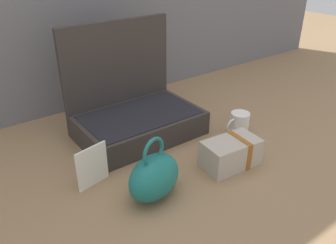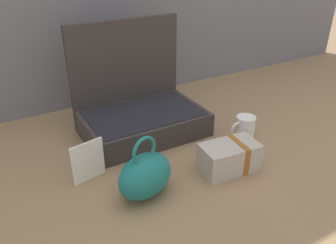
{
  "view_description": "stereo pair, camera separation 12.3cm",
  "coord_description": "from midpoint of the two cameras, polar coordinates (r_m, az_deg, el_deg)",
  "views": [
    {
      "loc": [
        -0.66,
        -0.9,
        0.71
      ],
      "look_at": [
        -0.01,
        -0.02,
        0.13
      ],
      "focal_mm": 36.74,
      "sensor_mm": 36.0,
      "label": 1
    },
    {
      "loc": [
        -0.55,
        -0.97,
        0.71
      ],
      "look_at": [
        -0.01,
        -0.02,
        0.13
      ],
      "focal_mm": 36.74,
      "sensor_mm": 36.0,
      "label": 2
    }
  ],
  "objects": [
    {
      "name": "cream_toiletry_bag",
      "position": [
        1.22,
        13.1,
        -5.74
      ],
      "size": [
        0.21,
        0.13,
        0.1
      ],
      "color": "#B2A899",
      "rests_on": "ground_plane"
    },
    {
      "name": "teal_pouch_handbag",
      "position": [
        1.06,
        -0.46,
        -8.95
      ],
      "size": [
        0.21,
        0.17,
        0.21
      ],
      "color": "#196B66",
      "rests_on": "ground_plane"
    },
    {
      "name": "ground_plane",
      "position": [
        1.32,
        2.78,
        -4.65
      ],
      "size": [
        6.0,
        6.0,
        0.0
      ],
      "primitive_type": "plane",
      "color": "#8C6D4C"
    },
    {
      "name": "open_suitcase",
      "position": [
        1.41,
        -2.28,
        1.95
      ],
      "size": [
        0.48,
        0.32,
        0.44
      ],
      "color": "#332D2B",
      "rests_on": "ground_plane"
    },
    {
      "name": "info_card_left",
      "position": [
        1.14,
        -10.14,
        -6.52
      ],
      "size": [
        0.11,
        0.03,
        0.14
      ],
      "primitive_type": "cube",
      "rotation": [
        0.0,
        0.0,
        0.2
      ],
      "color": "white",
      "rests_on": "ground_plane"
    },
    {
      "name": "coffee_mug",
      "position": [
        1.43,
        15.05,
        -0.82
      ],
      "size": [
        0.11,
        0.08,
        0.09
      ],
      "color": "white",
      "rests_on": "ground_plane"
    }
  ]
}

